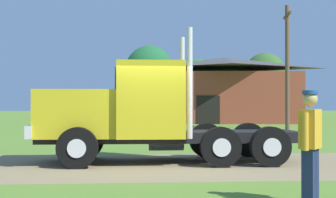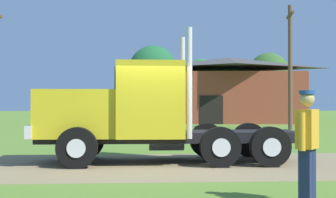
{
  "view_description": "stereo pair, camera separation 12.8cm",
  "coord_description": "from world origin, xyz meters",
  "px_view_note": "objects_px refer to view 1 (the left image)",
  "views": [
    {
      "loc": [
        -0.7,
        -12.64,
        1.56
      ],
      "look_at": [
        0.3,
        0.73,
        1.7
      ],
      "focal_mm": 53.29,
      "sensor_mm": 36.0,
      "label": 1
    },
    {
      "loc": [
        -0.57,
        -12.65,
        1.56
      ],
      "look_at": [
        0.3,
        0.73,
        1.7
      ],
      "focal_mm": 53.29,
      "sensor_mm": 36.0,
      "label": 2
    }
  ],
  "objects_px": {
    "truck_foreground_white": "(136,115)",
    "shed_building": "(226,91)",
    "visitor_walking_mid": "(310,142)",
    "utility_pole_far": "(287,63)"
  },
  "relations": [
    {
      "from": "shed_building",
      "to": "visitor_walking_mid",
      "type": "bearing_deg",
      "value": -98.74
    },
    {
      "from": "visitor_walking_mid",
      "to": "utility_pole_far",
      "type": "relative_size",
      "value": 0.23
    },
    {
      "from": "shed_building",
      "to": "utility_pole_far",
      "type": "distance_m",
      "value": 12.11
    },
    {
      "from": "shed_building",
      "to": "truck_foreground_white",
      "type": "bearing_deg",
      "value": -105.59
    },
    {
      "from": "truck_foreground_white",
      "to": "visitor_walking_mid",
      "type": "xyz_separation_m",
      "value": [
        2.67,
        -5.73,
        -0.31
      ]
    },
    {
      "from": "truck_foreground_white",
      "to": "utility_pole_far",
      "type": "xyz_separation_m",
      "value": [
        9.4,
        16.4,
        2.77
      ]
    },
    {
      "from": "truck_foreground_white",
      "to": "utility_pole_far",
      "type": "bearing_deg",
      "value": 60.17
    },
    {
      "from": "visitor_walking_mid",
      "to": "shed_building",
      "type": "xyz_separation_m",
      "value": [
        5.24,
        34.06,
        1.68
      ]
    },
    {
      "from": "truck_foreground_white",
      "to": "shed_building",
      "type": "xyz_separation_m",
      "value": [
        7.9,
        28.33,
        1.37
      ]
    },
    {
      "from": "truck_foreground_white",
      "to": "visitor_walking_mid",
      "type": "bearing_deg",
      "value": -65.06
    }
  ]
}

